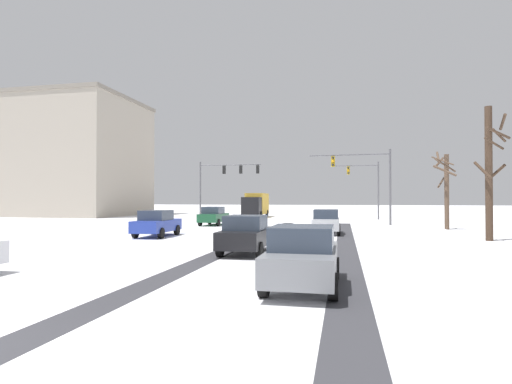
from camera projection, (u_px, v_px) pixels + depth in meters
The scene contains 15 objects.
wheel_track_left_lane at pixel (245, 242), 22.01m from camera, with size 0.95×36.25×0.01m, color #38383D.
wheel_track_right_lane at pixel (346, 244), 20.91m from camera, with size 0.98×36.25×0.01m, color #38383D.
sidewalk_kerb_right at pixel (464, 250), 18.23m from camera, with size 4.00×36.25×0.12m, color white.
traffic_signal_far_right at pixel (367, 181), 46.36m from camera, with size 4.78×0.38×6.50m.
traffic_signal_near_right at pixel (367, 173), 34.80m from camera, with size 6.81×0.38×6.50m.
traffic_signal_far_left at pixel (224, 176), 45.75m from camera, with size 7.04×0.42×6.50m.
car_dark_green_lead at pixel (214, 216), 36.23m from camera, with size 1.85×4.11×1.62m.
car_silver_second at pixel (326, 222), 27.19m from camera, with size 1.88×4.12×1.62m.
car_blue_third at pixel (157, 223), 25.34m from camera, with size 1.95×4.16×1.62m.
car_black_fourth at pixel (246, 234), 17.54m from camera, with size 1.87×4.12×1.62m.
car_grey_fifth at pixel (303, 256), 10.76m from camera, with size 1.84×4.10×1.62m.
box_truck_delivery at pixel (256, 204), 51.41m from camera, with size 2.44×7.45×3.02m.
bare_tree_sidewalk_mid at pixel (490, 170), 22.74m from camera, with size 1.75×1.85×7.47m.
bare_tree_sidewalk_far at pixel (446, 186), 31.06m from camera, with size 1.64×2.06×5.99m.
office_building_far_left_block at pixel (63, 158), 58.16m from camera, with size 20.78×15.50×16.19m.
Camera 1 is at (5.98, -4.96, 2.33)m, focal length 28.86 mm.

